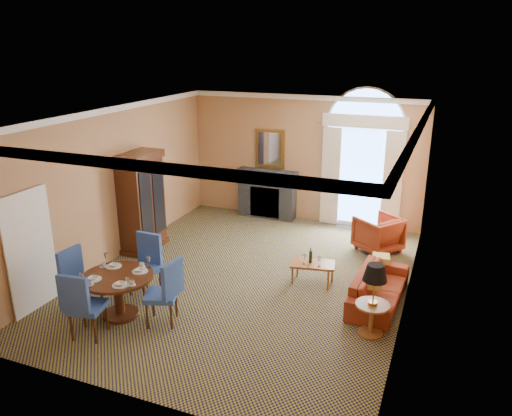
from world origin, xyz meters
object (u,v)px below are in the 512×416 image
at_px(armoire, 142,203).
at_px(side_table, 374,291).
at_px(armchair, 378,234).
at_px(dining_table, 118,286).
at_px(coffee_table, 312,265).
at_px(sofa, 379,288).

relative_size(armoire, side_table, 1.85).
relative_size(armoire, armchair, 2.51).
height_order(armoire, armchair, armoire).
xyz_separation_m(dining_table, side_table, (4.04, 1.01, 0.21)).
height_order(dining_table, coffee_table, dining_table).
height_order(armoire, sofa, armoire).
xyz_separation_m(dining_table, armchair, (3.62, 4.44, -0.16)).
xyz_separation_m(armoire, sofa, (5.27, -0.54, -0.77)).
bearing_deg(armchair, side_table, 44.31).
height_order(dining_table, side_table, side_table).
relative_size(armchair, coffee_table, 0.97).
distance_m(sofa, side_table, 1.20).
bearing_deg(coffee_table, armoire, 165.19).
bearing_deg(coffee_table, side_table, -56.07).
height_order(sofa, armchair, armchair).
xyz_separation_m(armchair, coffee_table, (-0.92, -2.08, -0.00)).
bearing_deg(armoire, side_table, -17.06).
bearing_deg(sofa, side_table, -174.04).
distance_m(sofa, coffee_table, 1.33).
bearing_deg(sofa, armoire, 87.51).
relative_size(sofa, armchair, 2.20).
bearing_deg(dining_table, sofa, 27.83).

